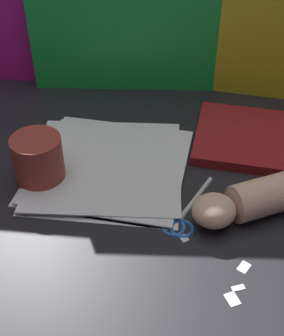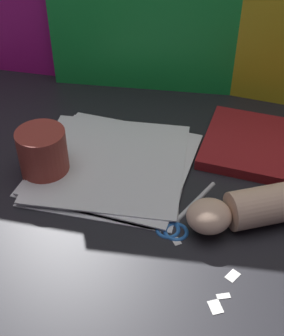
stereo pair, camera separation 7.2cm
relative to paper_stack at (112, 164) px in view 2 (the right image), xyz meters
The scene contains 10 objects.
ground_plane 0.12m from the paper_stack, 49.61° to the right, with size 6.00×6.00×0.00m, color black.
paper_stack is the anchor object (origin of this frame).
book_closed 0.30m from the paper_stack, 25.92° to the left, with size 0.22×0.23×0.02m.
scissors 0.19m from the paper_stack, 34.76° to the right, with size 0.09×0.18×0.01m.
hand_forearm 0.33m from the paper_stack, 11.65° to the right, with size 0.32×0.22×0.07m.
paper_scrap_near 0.34m from the paper_stack, 39.18° to the right, with size 0.03×0.03×0.00m.
paper_scrap_mid 0.37m from the paper_stack, 48.67° to the right, with size 0.03×0.03×0.00m.
paper_scrap_far 0.36m from the paper_stack, 45.29° to the right, with size 0.02×0.02×0.00m.
paper_scrap_side 0.24m from the paper_stack, 45.33° to the right, with size 0.02×0.02×0.00m.
mug 0.14m from the paper_stack, 156.49° to the right, with size 0.10×0.10×0.10m.
Camera 2 is at (0.16, -0.61, 0.60)m, focal length 50.00 mm.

